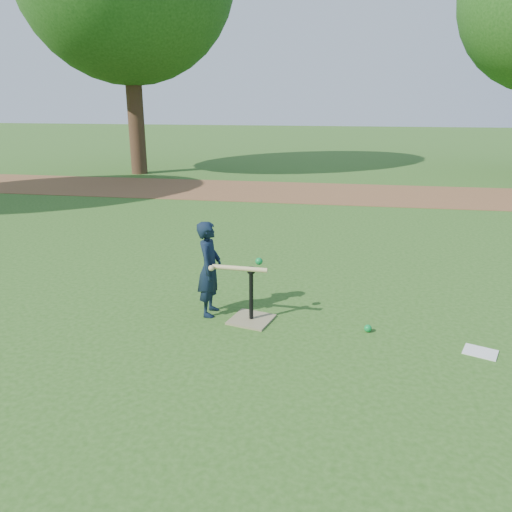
# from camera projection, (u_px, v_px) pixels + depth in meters

# --- Properties ---
(ground) EXTENTS (80.00, 80.00, 0.00)m
(ground) POSITION_uv_depth(u_px,v_px,m) (290.00, 309.00, 5.79)
(ground) COLOR #285116
(ground) RESTS_ON ground
(dirt_strip) EXTENTS (24.00, 3.00, 0.01)m
(dirt_strip) POSITION_uv_depth(u_px,v_px,m) (322.00, 193.00, 12.83)
(dirt_strip) COLOR brown
(dirt_strip) RESTS_ON ground
(child) EXTENTS (0.27, 0.40, 1.07)m
(child) POSITION_uv_depth(u_px,v_px,m) (209.00, 269.00, 5.50)
(child) COLOR black
(child) RESTS_ON ground
(wiffle_ball_ground) EXTENTS (0.08, 0.08, 0.08)m
(wiffle_ball_ground) POSITION_uv_depth(u_px,v_px,m) (368.00, 328.00, 5.20)
(wiffle_ball_ground) COLOR #0C8434
(wiffle_ball_ground) RESTS_ON ground
(clipboard) EXTENTS (0.36, 0.32, 0.01)m
(clipboard) POSITION_uv_depth(u_px,v_px,m) (480.00, 352.00, 4.79)
(clipboard) COLOR white
(clipboard) RESTS_ON ground
(batting_tee) EXTENTS (0.52, 0.52, 0.61)m
(batting_tee) POSITION_uv_depth(u_px,v_px,m) (251.00, 311.00, 5.45)
(batting_tee) COLOR #877D56
(batting_tee) RESTS_ON ground
(swing_action) EXTENTS (0.63, 0.22, 0.13)m
(swing_action) POSITION_uv_depth(u_px,v_px,m) (241.00, 267.00, 5.32)
(swing_action) COLOR tan
(swing_action) RESTS_ON ground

